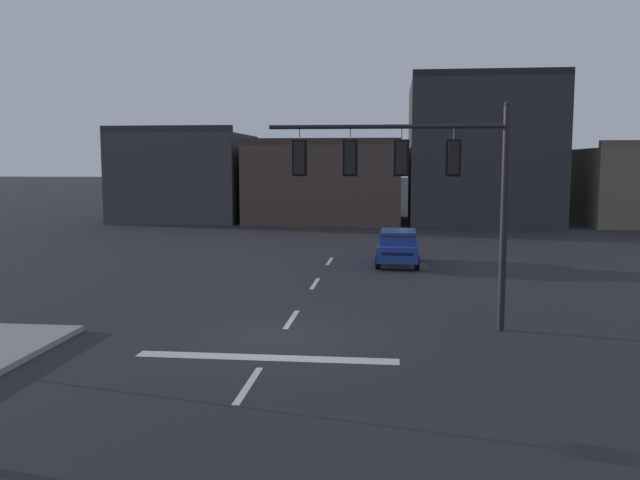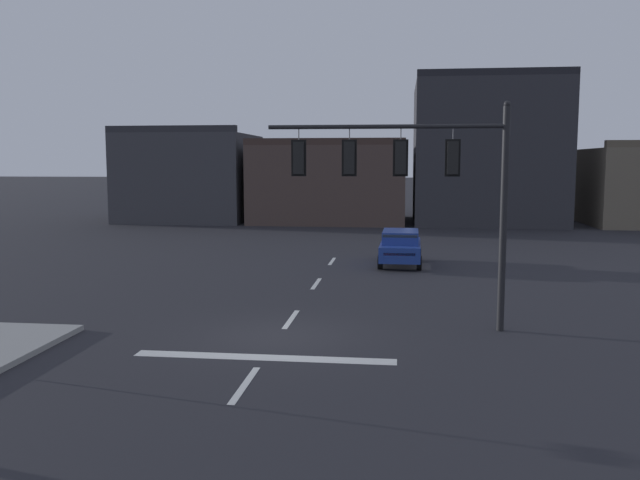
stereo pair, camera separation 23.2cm
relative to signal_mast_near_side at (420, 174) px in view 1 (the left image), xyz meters
The scene contains 6 objects.
ground_plane 5.90m from the signal_mast_near_side, 160.24° to the right, with size 400.00×400.00×0.00m, color #232328.
stop_bar_paint 6.65m from the signal_mast_near_side, 138.16° to the right, with size 6.40×0.50×0.01m, color silver.
lane_centreline 5.79m from the signal_mast_near_side, 169.97° to the left, with size 0.16×26.40×0.01m.
signal_mast_near_side is the anchor object (origin of this frame).
car_lot_nearside 12.43m from the signal_mast_near_side, 92.33° to the left, with size 1.99×4.49×1.61m.
building_row 35.34m from the signal_mast_near_side, 82.36° to the left, with size 56.86×13.77×11.25m.
Camera 1 is at (3.01, -17.42, 4.68)m, focal length 37.40 mm.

